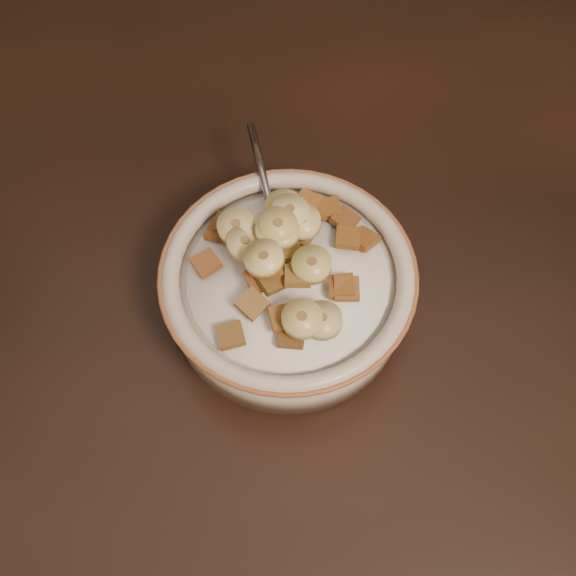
{
  "coord_description": "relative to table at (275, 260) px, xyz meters",
  "views": [
    {
      "loc": [
        0.02,
        -0.31,
        1.25
      ],
      "look_at": [
        0.01,
        -0.06,
        0.78
      ],
      "focal_mm": 40.0,
      "sensor_mm": 36.0,
      "label": 1
    }
  ],
  "objects": [
    {
      "name": "banana_slice_10",
      "position": [
        0.04,
        -0.11,
        0.09
      ],
      "size": [
        0.04,
        0.04,
        0.01
      ],
      "primitive_type": "cylinder",
      "rotation": [
        -0.11,
        0.09,
        0.98
      ],
      "color": "tan",
      "rests_on": "milk"
    },
    {
      "name": "cereal_square_8",
      "position": [
        -0.01,
        -0.07,
        0.08
      ],
      "size": [
        0.03,
        0.03,
        0.01
      ],
      "primitive_type": "cube",
      "rotation": [
        0.24,
        -0.06,
        0.49
      ],
      "color": "brown",
      "rests_on": "milk"
    },
    {
      "name": "cereal_square_3",
      "position": [
        0.05,
        0.01,
        0.08
      ],
      "size": [
        0.02,
        0.02,
        0.01
      ],
      "primitive_type": "cube",
      "rotation": [
        -0.04,
        -0.07,
        0.16
      ],
      "color": "#9D6224",
      "rests_on": "milk"
    },
    {
      "name": "cereal_square_15",
      "position": [
        -0.05,
        -0.05,
        0.08
      ],
      "size": [
        0.03,
        0.03,
        0.01
      ],
      "primitive_type": "cube",
      "rotation": [
        -0.06,
        0.05,
        2.19
      ],
      "color": "brown",
      "rests_on": "milk"
    },
    {
      "name": "cereal_square_19",
      "position": [
        0.02,
        -0.07,
        0.09
      ],
      "size": [
        0.02,
        0.02,
        0.01
      ],
      "primitive_type": "cube",
      "rotation": [
        -0.22,
        0.01,
        0.03
      ],
      "color": "olive",
      "rests_on": "milk"
    },
    {
      "name": "table",
      "position": [
        0.0,
        0.0,
        0.0
      ],
      "size": [
        1.42,
        0.93,
        0.04
      ],
      "primitive_type": "cube",
      "rotation": [
        0.0,
        0.0,
        0.02
      ],
      "color": "black",
      "rests_on": "floor"
    },
    {
      "name": "cereal_square_18",
      "position": [
        -0.01,
        -0.09,
        0.08
      ],
      "size": [
        0.03,
        0.03,
        0.01
      ],
      "primitive_type": "cube",
      "rotation": [
        0.25,
        -0.06,
        0.87
      ],
      "color": "olive",
      "rests_on": "milk"
    },
    {
      "name": "cereal_square_17",
      "position": [
        -0.01,
        -0.03,
        0.08
      ],
      "size": [
        0.03,
        0.03,
        0.01
      ],
      "primitive_type": "cube",
      "rotation": [
        -0.05,
        -0.06,
        0.71
      ],
      "color": "brown",
      "rests_on": "milk"
    },
    {
      "name": "banana_slice_12",
      "position": [
        0.02,
        -0.02,
        0.09
      ],
      "size": [
        0.04,
        0.04,
        0.01
      ],
      "primitive_type": "cylinder",
      "rotation": [
        -0.07,
        0.07,
        2.89
      ],
      "color": "#F6E37C",
      "rests_on": "milk"
    },
    {
      "name": "cereal_square_11",
      "position": [
        0.06,
        -0.07,
        0.08
      ],
      "size": [
        0.02,
        0.02,
        0.01
      ],
      "primitive_type": "cube",
      "rotation": [
        -0.17,
        0.09,
        1.62
      ],
      "color": "#955921",
      "rests_on": "milk"
    },
    {
      "name": "cereal_square_13",
      "position": [
        0.02,
        -0.02,
        0.08
      ],
      "size": [
        0.03,
        0.03,
        0.01
      ],
      "primitive_type": "cube",
      "rotation": [
        -0.25,
        0.14,
        2.59
      ],
      "color": "brown",
      "rests_on": "milk"
    },
    {
      "name": "cereal_square_16",
      "position": [
        0.08,
        -0.02,
        0.07
      ],
      "size": [
        0.03,
        0.03,
        0.01
      ],
      "primitive_type": "cube",
      "rotation": [
        -0.21,
        0.16,
        0.8
      ],
      "color": "brown",
      "rests_on": "milk"
    },
    {
      "name": "cereal_square_12",
      "position": [
        -0.0,
        -0.06,
        0.09
      ],
      "size": [
        0.02,
        0.02,
        0.01
      ],
      "primitive_type": "cube",
      "rotation": [
        0.11,
        0.08,
        1.75
      ],
      "color": "#9C6019",
      "rests_on": "milk"
    },
    {
      "name": "banana_slice_2",
      "position": [
        -0.0,
        -0.06,
        0.1
      ],
      "size": [
        0.04,
        0.04,
        0.02
      ],
      "primitive_type": "cylinder",
      "rotation": [
        -0.12,
        -0.11,
        0.55
      ],
      "color": "#E1C480",
      "rests_on": "milk"
    },
    {
      "name": "spoon",
      "position": [
        0.01,
        -0.03,
        0.07
      ],
      "size": [
        0.05,
        0.06,
        0.01
      ],
      "primitive_type": "ellipsoid",
      "rotation": [
        0.0,
        0.0,
        3.4
      ],
      "color": "gray",
      "rests_on": "cereal_bowl"
    },
    {
      "name": "banana_slice_3",
      "position": [
        0.03,
        -0.06,
        0.1
      ],
      "size": [
        0.04,
        0.04,
        0.01
      ],
      "primitive_type": "cylinder",
      "rotation": [
        0.01,
        -0.08,
        0.15
      ],
      "color": "#DECF72",
      "rests_on": "milk"
    },
    {
      "name": "banana_slice_9",
      "position": [
        -0.01,
        -0.03,
        0.09
      ],
      "size": [
        0.04,
        0.04,
        0.01
      ],
      "primitive_type": "cylinder",
      "rotation": [
        -0.07,
        -0.12,
        1.78
      ],
      "color": "beige",
      "rests_on": "milk"
    },
    {
      "name": "cereal_square_7",
      "position": [
        0.02,
        -0.11,
        0.08
      ],
      "size": [
        0.02,
        0.02,
        0.01
      ],
      "primitive_type": "cube",
      "rotation": [
        -0.02,
        0.17,
        3.02
      ],
      "color": "brown",
      "rests_on": "milk"
    },
    {
      "name": "cereal_square_6",
      "position": [
        0.06,
        -0.02,
        0.08
      ],
      "size": [
        0.02,
        0.02,
        0.01
      ],
      "primitive_type": "cube",
      "rotation": [
        0.05,
        -0.06,
        3.06
      ],
      "color": "brown",
      "rests_on": "milk"
    },
    {
      "name": "cereal_square_9",
      "position": [
        -0.04,
        -0.01,
        0.07
      ],
      "size": [
        0.02,
        0.02,
        0.01
      ],
      "primitive_type": "cube",
      "rotation": [
        0.18,
        0.03,
        1.49
      ],
      "color": "brown",
      "rests_on": "milk"
    },
    {
      "name": "cereal_square_2",
      "position": [
        -0.03,
        -0.11,
        0.08
      ],
      "size": [
        0.03,
        0.03,
        0.01
      ],
      "primitive_type": "cube",
      "rotation": [
        -0.04,
        -0.01,
        0.3
      ],
      "color": "brown",
      "rests_on": "milk"
    },
    {
      "name": "banana_slice_8",
      "position": [
        -0.03,
        -0.03,
        0.09
      ],
      "size": [
        0.04,
        0.04,
        0.01
      ],
      "primitive_type": "cylinder",
      "rotation": [
        0.1,
        -0.08,
        0.71
      ],
      "color": "beige",
      "rests_on": "milk"
    },
    {
      "name": "cereal_square_0",
      "position": [
        -0.05,
        -0.02,
        0.07
      ],
      "size": [
        0.03,
        0.03,
        0.01
      ],
      "primitive_type": "cube",
      "rotation": [
        -0.22,
        0.18,
        1.25
      ],
      "color": "brown",
      "rests_on": "milk"
    },
    {
      "name": "cereal_square_10",
      "position": [
        0.06,
        -0.0,
        0.07
      ],
      "size": [
        0.03,
        0.03,
        0.01
      ],
      "primitive_type": "cube",
      "rotation": [
        0.19,
        0.15,
        0.99
      ],
      "color": "brown",
      "rests_on": "milk"
    },
    {
      "name": "cereal_square_20",
      "position": [
        0.01,
        -0.04,
        0.09
      ],
      "size": [
        0.03,
        0.03,
        0.01
      ],
      "primitive_type": "cube",
      "rotation": [
        0.21,
        0.02,
        1.89
      ],
      "color": "brown",
      "rests_on": "milk"
    },
    {
      "name": "milk",
      "position": [
        0.01,
        -0.06,
        0.07
      ],
      "size": [
        0.17,
        0.17,
        0.0
      ],
      "primitive_type": "cylinder",
      "color": "white",
      "rests_on": "cereal_bowl"
    },
    {
      "name": "banana_slice_4",
      "position": [
        0.03,
        -0.11,
        0.09
      ],
      "size": [
        0.04,
        0.04,
        0.01
      ],
      "primitive_type": "cylinder",
      "rotation": [
        -0.0,
        0.05,
        2.81
      ],
      "color": "#E4D673",
      "rests_on": "milk"
    },
    {
      "name": "banana_slice_11",
      "position": [
        0.01,
        -0.01,
        0.09
      ],
      "size": [
        0.04,
        0.04,
        0.01
      ],
      "primitive_type": "cylinder",
      "rotation": [
        0.04,
        0.12,
        0.86
      ],
      "color": "#FAE1A9",
      "rests_on": "milk"
    },
    {
      "name": "banana_slice_0",
      "position": [
        0.01,
        -0.03,
        0.1
      ],
      "size": [
        0.04,
        0.04,
        0.01
      ],
      "primitive_type": "cylinder",
      "rotation": [
        0.12,
        0.04,
        2.86
      ],
      "color": "#F7D477",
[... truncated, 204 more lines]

